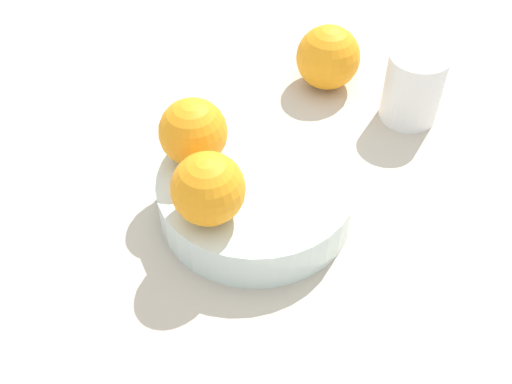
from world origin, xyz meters
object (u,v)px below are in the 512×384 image
Objects in this scene: orange_loose_0 at (328,57)px; ceramic_cup at (413,87)px; orange_in_bowl_0 at (208,189)px; fruit_bowl at (256,196)px; orange_in_bowl_1 at (193,132)px.

ceramic_cup is at bearing 69.73° from orange_loose_0.
orange_in_bowl_0 is 29.76cm from orange_loose_0.
orange_loose_0 is (-28.86, 6.11, -3.90)cm from orange_in_bowl_0.
fruit_bowl is at bearing -35.34° from ceramic_cup.
orange_loose_0 reaches higher than fruit_bowl.
orange_loose_0 is (-21.91, 9.86, -3.91)cm from orange_in_bowl_1.
ceramic_cup is (3.93, 10.63, 0.22)cm from orange_loose_0.
orange_in_bowl_0 is 1.00× the size of orange_in_bowl_1.
fruit_bowl is at bearing 151.74° from orange_in_bowl_0.
orange_loose_0 is at bearing 172.30° from fruit_bowl.
fruit_bowl is at bearing -7.70° from orange_loose_0.
ceramic_cup reaches higher than fruit_bowl.
orange_in_bowl_1 is 0.81× the size of ceramic_cup.
orange_in_bowl_1 reaches higher than fruit_bowl.
orange_in_bowl_0 is at bearing -11.95° from orange_loose_0.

